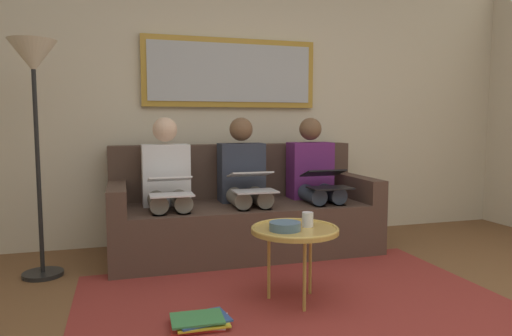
% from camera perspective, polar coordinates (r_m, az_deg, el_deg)
% --- Properties ---
extents(wall_rear, '(6.00, 0.12, 2.60)m').
position_cam_1_polar(wall_rear, '(4.36, -3.39, 8.34)').
color(wall_rear, beige).
rests_on(wall_rear, ground_plane).
extents(area_rug, '(2.60, 1.80, 0.01)m').
position_cam_1_polar(area_rug, '(2.90, 4.98, -16.51)').
color(area_rug, maroon).
rests_on(area_rug, ground_plane).
extents(couch, '(2.20, 0.90, 0.90)m').
position_cam_1_polar(couch, '(3.97, -1.72, -5.75)').
color(couch, '#4C382D').
rests_on(couch, ground_plane).
extents(framed_mirror, '(1.61, 0.05, 0.63)m').
position_cam_1_polar(framed_mirror, '(4.29, -3.12, 11.73)').
color(framed_mirror, '#B7892D').
extents(coffee_table, '(0.53, 0.53, 0.47)m').
position_cam_1_polar(coffee_table, '(2.81, 4.85, -7.80)').
color(coffee_table, tan).
rests_on(coffee_table, ground_plane).
extents(cup, '(0.07, 0.07, 0.09)m').
position_cam_1_polar(cup, '(2.85, 6.44, -6.37)').
color(cup, silver).
rests_on(cup, coffee_table).
extents(bowl, '(0.19, 0.19, 0.05)m').
position_cam_1_polar(bowl, '(2.74, 3.62, -7.25)').
color(bowl, slate).
rests_on(bowl, coffee_table).
extents(person_left, '(0.38, 0.58, 1.14)m').
position_cam_1_polar(person_left, '(4.06, 7.28, -1.26)').
color(person_left, '#66236B').
rests_on(person_left, couch).
extents(laptop_black, '(0.34, 0.35, 0.15)m').
position_cam_1_polar(laptop_black, '(3.84, 8.73, -1.42)').
color(laptop_black, black).
extents(person_middle, '(0.38, 0.58, 1.14)m').
position_cam_1_polar(person_middle, '(3.85, -1.47, -1.60)').
color(person_middle, '#2D3342').
rests_on(person_middle, couch).
extents(laptop_silver, '(0.33, 0.37, 0.15)m').
position_cam_1_polar(laptop_silver, '(3.62, -0.48, -1.69)').
color(laptop_silver, silver).
extents(person_right, '(0.38, 0.58, 1.14)m').
position_cam_1_polar(person_right, '(3.74, -10.99, -1.92)').
color(person_right, silver).
rests_on(person_right, couch).
extents(laptop_white, '(0.32, 0.33, 0.14)m').
position_cam_1_polar(laptop_white, '(3.49, -10.60, -2.18)').
color(laptop_white, white).
extents(magazine_stack, '(0.34, 0.27, 0.05)m').
position_cam_1_polar(magazine_stack, '(2.62, -7.00, -18.38)').
color(magazine_stack, red).
rests_on(magazine_stack, ground_plane).
extents(standing_lamp, '(0.32, 0.32, 1.66)m').
position_cam_1_polar(standing_lamp, '(3.55, -25.91, 9.56)').
color(standing_lamp, black).
rests_on(standing_lamp, ground_plane).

